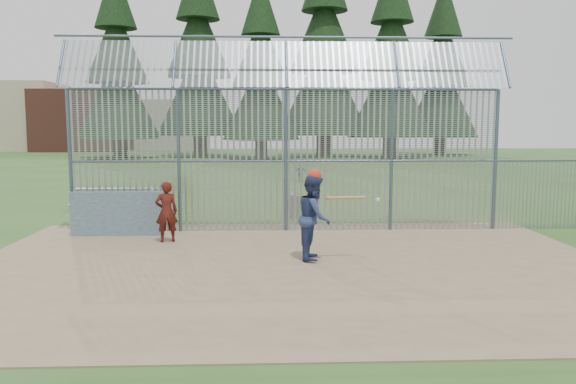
{
  "coord_description": "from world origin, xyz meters",
  "views": [
    {
      "loc": [
        -0.55,
        -12.28,
        3.01
      ],
      "look_at": [
        0.0,
        2.0,
        1.3
      ],
      "focal_mm": 35.0,
      "sensor_mm": 36.0,
      "label": 1
    }
  ],
  "objects_px": {
    "dugout_wall": "(117,214)",
    "onlooker": "(166,212)",
    "batter": "(314,217)",
    "trash_can": "(292,206)",
    "bleacher": "(114,198)"
  },
  "relations": [
    {
      "from": "trash_can",
      "to": "onlooker",
      "type": "bearing_deg",
      "value": -132.47
    },
    {
      "from": "batter",
      "to": "bleacher",
      "type": "distance_m",
      "value": 10.22
    },
    {
      "from": "batter",
      "to": "trash_can",
      "type": "height_order",
      "value": "batter"
    },
    {
      "from": "bleacher",
      "to": "batter",
      "type": "bearing_deg",
      "value": -50.2
    },
    {
      "from": "dugout_wall",
      "to": "trash_can",
      "type": "xyz_separation_m",
      "value": [
        4.88,
        2.84,
        -0.24
      ]
    },
    {
      "from": "dugout_wall",
      "to": "trash_can",
      "type": "relative_size",
      "value": 3.05
    },
    {
      "from": "dugout_wall",
      "to": "onlooker",
      "type": "xyz_separation_m",
      "value": [
        1.48,
        -0.87,
        0.18
      ]
    },
    {
      "from": "onlooker",
      "to": "trash_can",
      "type": "bearing_deg",
      "value": -148.6
    },
    {
      "from": "onlooker",
      "to": "bleacher",
      "type": "xyz_separation_m",
      "value": [
        -2.9,
        5.85,
        -0.39
      ]
    },
    {
      "from": "onlooker",
      "to": "trash_can",
      "type": "height_order",
      "value": "onlooker"
    },
    {
      "from": "dugout_wall",
      "to": "onlooker",
      "type": "relative_size",
      "value": 1.6
    },
    {
      "from": "batter",
      "to": "onlooker",
      "type": "height_order",
      "value": "batter"
    },
    {
      "from": "dugout_wall",
      "to": "bleacher",
      "type": "distance_m",
      "value": 5.18
    },
    {
      "from": "bleacher",
      "to": "dugout_wall",
      "type": "bearing_deg",
      "value": -74.07
    },
    {
      "from": "batter",
      "to": "trash_can",
      "type": "bearing_deg",
      "value": 10.36
    }
  ]
}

